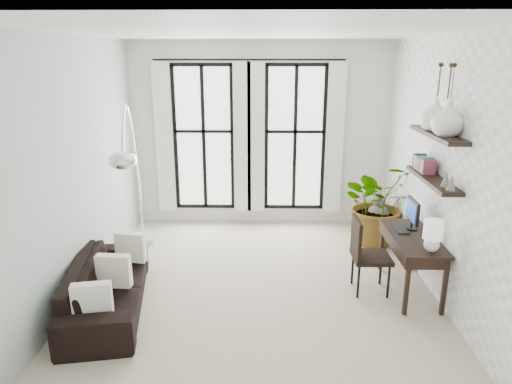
{
  "coord_description": "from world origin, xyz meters",
  "views": [
    {
      "loc": [
        0.08,
        -5.45,
        2.93
      ],
      "look_at": [
        -0.04,
        0.3,
        1.22
      ],
      "focal_mm": 32.0,
      "sensor_mm": 36.0,
      "label": 1
    }
  ],
  "objects_px": {
    "plant": "(378,203)",
    "desk_chair": "(365,250)",
    "sofa": "(107,286)",
    "desk": "(414,241)",
    "arc_lamp": "(130,143)",
    "buddha": "(378,220)"
  },
  "relations": [
    {
      "from": "plant",
      "to": "desk_chair",
      "type": "distance_m",
      "value": 1.73
    },
    {
      "from": "sofa",
      "to": "desk",
      "type": "xyz_separation_m",
      "value": [
        3.75,
        0.47,
        0.41
      ]
    },
    {
      "from": "sofa",
      "to": "desk",
      "type": "height_order",
      "value": "desk"
    },
    {
      "from": "desk",
      "to": "arc_lamp",
      "type": "xyz_separation_m",
      "value": [
        -3.64,
        0.55,
        1.13
      ]
    },
    {
      "from": "sofa",
      "to": "buddha",
      "type": "distance_m",
      "value": 4.4
    },
    {
      "from": "plant",
      "to": "desk",
      "type": "xyz_separation_m",
      "value": [
        0.05,
        -1.67,
        0.03
      ]
    },
    {
      "from": "desk",
      "to": "desk_chair",
      "type": "distance_m",
      "value": 0.61
    },
    {
      "from": "sofa",
      "to": "desk_chair",
      "type": "xyz_separation_m",
      "value": [
        3.15,
        0.5,
        0.26
      ]
    },
    {
      "from": "arc_lamp",
      "to": "buddha",
      "type": "xyz_separation_m",
      "value": [
        3.65,
        1.27,
        -1.52
      ]
    },
    {
      "from": "arc_lamp",
      "to": "buddha",
      "type": "relative_size",
      "value": 3.05
    },
    {
      "from": "desk_chair",
      "to": "buddha",
      "type": "relative_size",
      "value": 1.28
    },
    {
      "from": "sofa",
      "to": "plant",
      "type": "distance_m",
      "value": 4.29
    },
    {
      "from": "desk",
      "to": "arc_lamp",
      "type": "distance_m",
      "value": 3.86
    },
    {
      "from": "plant",
      "to": "buddha",
      "type": "distance_m",
      "value": 0.39
    },
    {
      "from": "sofa",
      "to": "arc_lamp",
      "type": "relative_size",
      "value": 0.87
    },
    {
      "from": "plant",
      "to": "desk_chair",
      "type": "bearing_deg",
      "value": -108.5
    },
    {
      "from": "desk_chair",
      "to": "arc_lamp",
      "type": "relative_size",
      "value": 0.42
    },
    {
      "from": "desk_chair",
      "to": "arc_lamp",
      "type": "bearing_deg",
      "value": 169.58
    },
    {
      "from": "plant",
      "to": "desk",
      "type": "bearing_deg",
      "value": -88.41
    },
    {
      "from": "desk",
      "to": "desk_chair",
      "type": "relative_size",
      "value": 1.3
    },
    {
      "from": "desk",
      "to": "buddha",
      "type": "distance_m",
      "value": 1.86
    },
    {
      "from": "sofa",
      "to": "arc_lamp",
      "type": "xyz_separation_m",
      "value": [
        0.1,
        1.02,
        1.54
      ]
    }
  ]
}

